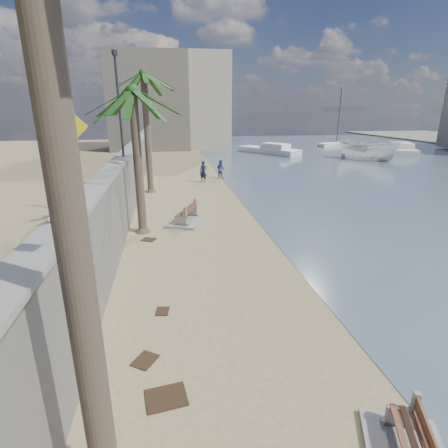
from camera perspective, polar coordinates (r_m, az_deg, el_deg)
ground_plane at (r=9.89m, az=9.96°, el=-19.33°), size 140.00×140.00×0.00m
seawall at (r=27.78m, az=-14.18°, el=8.89°), size 0.45×70.00×3.50m
wall_cap at (r=27.56m, az=-14.47°, el=12.58°), size 0.80×70.00×0.12m
end_building at (r=59.37m, az=-8.90°, el=18.98°), size 18.00×12.00×14.00m
bench_far at (r=19.39m, az=-6.19°, el=1.53°), size 2.50×2.94×1.04m
palm_mid at (r=17.40m, az=-14.72°, el=20.03°), size 5.00×5.00×7.69m
palm_back at (r=26.69m, az=-13.04°, el=22.56°), size 5.00×5.00×9.25m
pedestrian_sign at (r=9.15m, az=-23.41°, el=11.58°), size 0.78×0.07×2.40m
streetlight at (r=19.50m, az=-16.89°, el=19.43°), size 0.28×0.28×5.12m
person_a at (r=30.26m, az=-3.41°, el=8.77°), size 0.91×0.84×2.08m
person_b at (r=32.01m, az=-0.59°, el=9.14°), size 1.14×1.13×1.88m
boat_cruiser at (r=47.37m, az=22.40°, el=11.22°), size 4.10×4.13×3.44m
yacht_near at (r=58.53m, az=26.49°, el=10.82°), size 7.50×11.89×1.50m
yacht_far at (r=51.07m, az=7.27°, el=11.73°), size 7.64×9.39×1.50m
sailboat_west at (r=64.12m, az=17.84°, el=12.29°), size 6.98×3.68×9.53m
debris_a at (r=8.58m, az=-9.41°, el=-26.15°), size 0.97×0.82×0.03m
debris_b at (r=9.57m, az=-12.78°, el=-20.88°), size 0.75×0.78×0.03m
debris_c at (r=17.22m, az=-12.22°, el=-2.50°), size 0.81×0.75×0.03m
debris_d at (r=11.34m, az=-10.03°, el=-13.83°), size 0.47×0.55×0.03m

